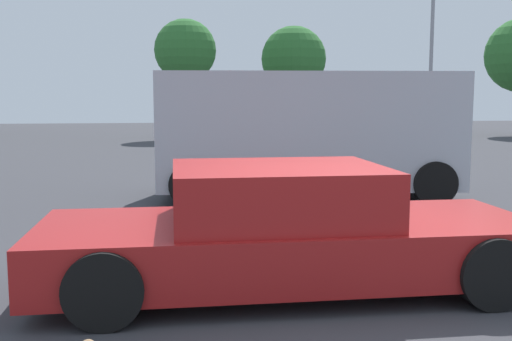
# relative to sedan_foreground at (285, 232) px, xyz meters

# --- Properties ---
(ground_plane) EXTENTS (80.00, 80.00, 0.00)m
(ground_plane) POSITION_rel_sedan_foreground_xyz_m (0.24, -0.21, -0.55)
(ground_plane) COLOR #38383D
(sedan_foreground) EXTENTS (4.70, 1.91, 1.19)m
(sedan_foreground) POSITION_rel_sedan_foreground_xyz_m (0.00, 0.00, 0.00)
(sedan_foreground) COLOR maroon
(sedan_foreground) RESTS_ON ground_plane
(van_white) EXTENTS (5.51, 2.64, 2.27)m
(van_white) POSITION_rel_sedan_foreground_xyz_m (1.46, 5.13, 0.68)
(van_white) COLOR #B2B7C1
(van_white) RESTS_ON ground_plane
(light_post_near) EXTENTS (0.44, 0.44, 6.44)m
(light_post_near) POSITION_rel_sedan_foreground_xyz_m (9.08, 16.32, 3.82)
(light_post_near) COLOR gray
(light_post_near) RESTS_ON ground_plane
(tree_back_right) EXTENTS (2.77, 2.77, 5.36)m
(tree_back_right) POSITION_rel_sedan_foreground_xyz_m (-0.13, 21.64, 3.38)
(tree_back_right) COLOR brown
(tree_back_right) RESTS_ON ground_plane
(tree_far_right) EXTENTS (3.20, 3.20, 5.38)m
(tree_far_right) POSITION_rel_sedan_foreground_xyz_m (5.27, 23.60, 3.21)
(tree_far_right) COLOR brown
(tree_far_right) RESTS_ON ground_plane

